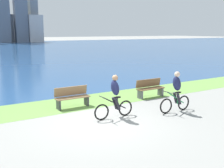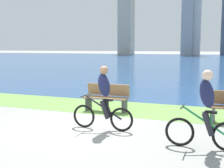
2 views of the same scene
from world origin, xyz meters
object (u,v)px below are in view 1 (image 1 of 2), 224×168
at_px(cyclist_lead, 115,97).
at_px(bench_near_path, 150,88).
at_px(cyclist_trailing, 176,92).
at_px(bench_far_along_path, 72,97).

distance_m(cyclist_lead, bench_near_path, 3.81).
xyz_separation_m(cyclist_trailing, bench_far_along_path, (-3.36, 2.81, -0.38)).
relative_size(cyclist_lead, bench_near_path, 1.12).
distance_m(bench_near_path, bench_far_along_path, 4.08).
height_order(cyclist_trailing, bench_near_path, cyclist_trailing).
xyz_separation_m(bench_near_path, bench_far_along_path, (-4.07, 0.27, 0.00)).
bearing_deg(bench_near_path, cyclist_trailing, -105.66).
relative_size(cyclist_lead, bench_far_along_path, 1.12).
distance_m(cyclist_trailing, bench_far_along_path, 4.40).
relative_size(cyclist_trailing, bench_near_path, 1.11).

